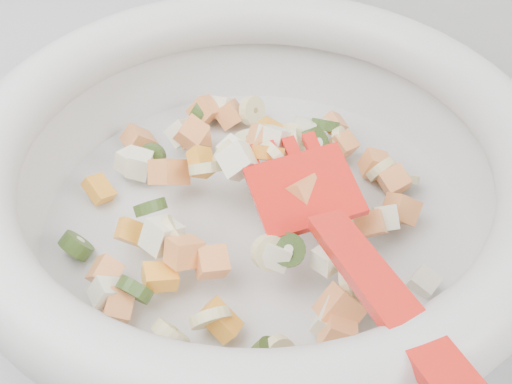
% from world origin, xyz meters
% --- Properties ---
extents(mixing_bowl, '(0.45, 0.42, 0.14)m').
position_xyz_m(mixing_bowl, '(-0.04, 1.44, 0.96)').
color(mixing_bowl, silver).
rests_on(mixing_bowl, counter).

